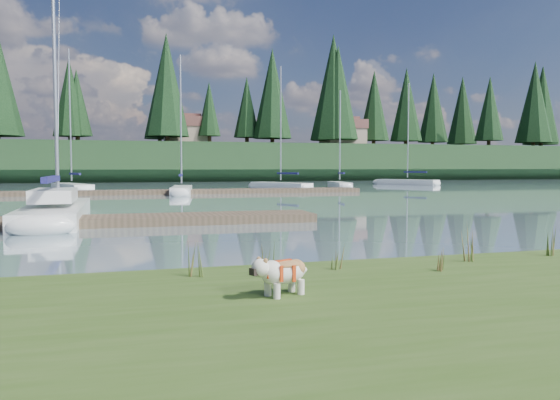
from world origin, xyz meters
name	(u,v)px	position (x,y,z in m)	size (l,w,h in m)	color
ground	(163,194)	(0.00, 30.00, 0.00)	(200.00, 200.00, 0.00)	#78929E
bank	(422,367)	(0.00, -6.00, 0.17)	(60.00, 9.00, 0.35)	#364E1C
ridge	(144,163)	(0.00, 73.00, 2.50)	(200.00, 20.00, 5.00)	black
bulldog	(283,271)	(-0.65, -3.72, 0.66)	(0.85, 0.55, 0.50)	silver
sailboat_main	(58,207)	(-5.08, 12.10, 0.42)	(2.15, 10.04, 14.28)	silver
dock_near	(82,221)	(-4.00, 9.00, 0.15)	(16.00, 2.00, 0.30)	#4C3D2C
dock_far	(190,192)	(2.00, 30.00, 0.15)	(26.00, 2.20, 0.30)	#4C3D2C
sailboat_bg_1	(69,186)	(-7.13, 38.54, 0.33)	(4.24, 7.89, 11.74)	silver
sailboat_bg_2	(182,189)	(1.36, 29.69, 0.33)	(2.22, 6.65, 9.98)	silver
sailboat_bg_3	(276,185)	(10.42, 36.98, 0.33)	(4.76, 7.20, 10.93)	silver
sailboat_bg_4	(338,184)	(16.45, 36.95, 0.33)	(2.13, 6.10, 9.06)	silver
sailboat_bg_5	(402,182)	(26.94, 44.25, 0.32)	(5.45, 7.44, 11.20)	silver
weed_0	(266,260)	(-0.54, -2.44, 0.58)	(0.17, 0.14, 0.56)	#475B23
weed_1	(338,259)	(0.68, -2.29, 0.53)	(0.17, 0.14, 0.42)	#475B23
weed_2	(470,243)	(3.12, -2.23, 0.67)	(0.17, 0.14, 0.76)	#475B23
weed_3	(194,260)	(-1.59, -2.21, 0.59)	(0.17, 0.14, 0.57)	#475B23
weed_4	(441,259)	(2.18, -2.83, 0.53)	(0.17, 0.14, 0.43)	#475B23
weed_5	(553,243)	(4.96, -2.12, 0.59)	(0.17, 0.14, 0.58)	#475B23
mud_lip	(285,281)	(0.00, -1.60, 0.07)	(60.00, 0.50, 0.14)	#33281C
conifer_3	(69,97)	(-10.00, 72.00, 11.74)	(4.84, 4.84, 12.25)	#382619
conifer_4	(167,85)	(3.00, 66.00, 13.09)	(6.16, 6.16, 15.10)	#382619
conifer_5	(247,107)	(15.00, 70.00, 10.83)	(3.96, 3.96, 10.35)	#382619
conifer_6	(333,87)	(28.00, 68.00, 13.99)	(7.04, 7.04, 17.00)	#382619
conifer_7	(406,104)	(42.00, 71.00, 12.19)	(5.28, 5.28, 13.20)	#382619
conifer_8	(490,108)	(55.00, 67.00, 11.51)	(4.62, 4.62, 11.77)	#382619
conifer_9	(542,105)	(68.00, 70.00, 12.87)	(5.94, 5.94, 14.62)	#382619
house_1	(186,130)	(6.00, 71.00, 7.31)	(6.30, 5.30, 4.65)	gray
house_2	(343,132)	(30.00, 69.00, 7.31)	(6.30, 5.30, 4.65)	gray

